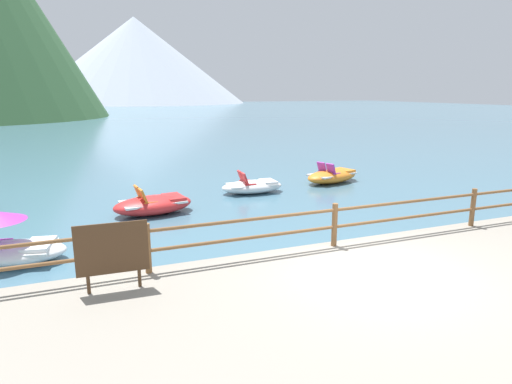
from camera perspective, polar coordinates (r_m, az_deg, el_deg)
name	(u,v)px	position (r m, az deg, el deg)	size (l,w,h in m)	color
ground_plane	(134,128)	(46.67, -15.55, 8.01)	(200.00, 200.00, 0.00)	#477084
promenade_dock	(472,344)	(7.27, 26.27, -17.24)	(28.00, 8.00, 0.40)	gray
dock_railing	(335,220)	(9.62, 10.18, -3.64)	(23.92, 0.12, 0.95)	brown
sign_board	(112,249)	(7.72, -18.20, -7.10)	(1.18, 0.09, 1.19)	silver
pedal_boat_0	(5,246)	(11.09, -29.82, -6.16)	(2.71, 1.78, 1.19)	white
pedal_boat_1	(332,176)	(18.37, 9.88, 2.11)	(2.82, 1.95, 0.87)	orange
pedal_boat_3	(154,204)	(13.86, -13.17, -1.57)	(2.57, 1.65, 0.88)	red
pedal_boat_4	(252,186)	(16.25, -0.47, 0.77)	(2.35, 1.28, 0.82)	white
distant_peak	(136,61)	(143.30, -15.34, 16.14)	(65.27, 65.27, 25.17)	#A8B2C1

